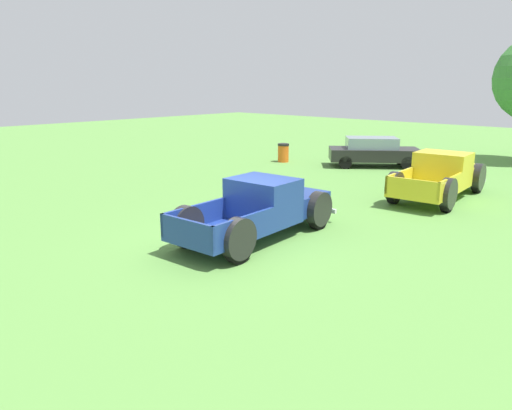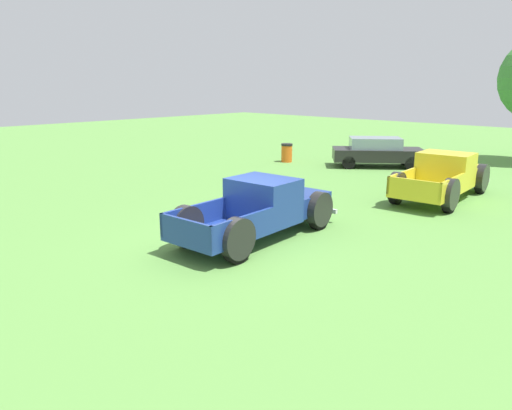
{
  "view_description": "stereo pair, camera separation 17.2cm",
  "coord_description": "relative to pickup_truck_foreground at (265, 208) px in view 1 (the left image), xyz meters",
  "views": [
    {
      "loc": [
        8.43,
        -8.3,
        3.99
      ],
      "look_at": [
        0.13,
        0.6,
        0.9
      ],
      "focal_mm": 33.79,
      "sensor_mm": 36.0,
      "label": 1
    },
    {
      "loc": [
        8.55,
        -8.18,
        3.99
      ],
      "look_at": [
        0.13,
        0.6,
        0.9
      ],
      "focal_mm": 33.79,
      "sensor_mm": 36.0,
      "label": 2
    }
  ],
  "objects": [
    {
      "name": "pickup_truck_behind_left",
      "position": [
        1.62,
        7.74,
        0.02
      ],
      "size": [
        2.41,
        5.39,
        1.61
      ],
      "color": "yellow",
      "rests_on": "ground_plane"
    },
    {
      "name": "ground_plane",
      "position": [
        -0.11,
        -0.97,
        -0.74
      ],
      "size": [
        80.0,
        80.0,
        0.0
      ],
      "primitive_type": "plane",
      "color": "#5B9342"
    },
    {
      "name": "sedan_distant_a",
      "position": [
        -3.45,
        11.77,
        0.01
      ],
      "size": [
        4.44,
        4.04,
        1.43
      ],
      "color": "black",
      "rests_on": "ground_plane"
    },
    {
      "name": "pickup_truck_foreground",
      "position": [
        0.0,
        0.0,
        0.0
      ],
      "size": [
        2.29,
        5.21,
        1.56
      ],
      "color": "navy",
      "rests_on": "ground_plane"
    },
    {
      "name": "trash_can",
      "position": [
        -7.58,
        9.87,
        -0.26
      ],
      "size": [
        0.59,
        0.59,
        0.95
      ],
      "color": "orange",
      "rests_on": "ground_plane"
    }
  ]
}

